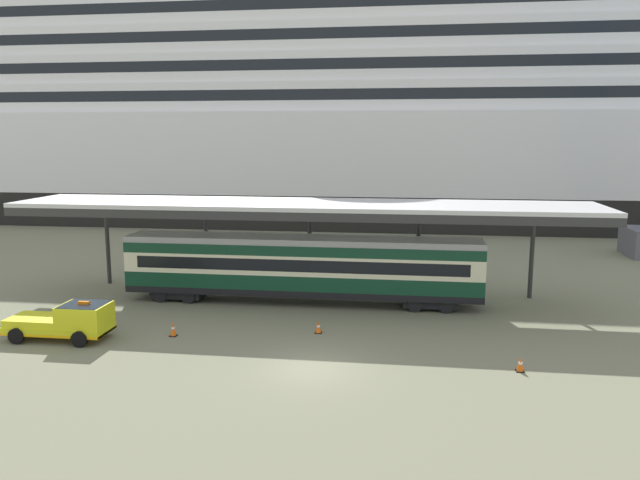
% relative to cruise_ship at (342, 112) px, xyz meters
% --- Properties ---
extents(ground_plane, '(400.00, 400.00, 0.00)m').
position_rel_cruise_ship_xyz_m(ground_plane, '(4.02, -51.12, -13.07)').
color(ground_plane, '#72735A').
extents(cruise_ship, '(133.53, 24.76, 36.66)m').
position_rel_cruise_ship_xyz_m(cruise_ship, '(0.00, 0.00, 0.00)').
color(cruise_ship, black).
rests_on(cruise_ship, ground).
extents(platform_canopy, '(35.42, 6.11, 6.17)m').
position_rel_cruise_ship_xyz_m(platform_canopy, '(1.77, -40.02, -7.17)').
color(platform_canopy, silver).
rests_on(platform_canopy, ground).
extents(train_carriage, '(21.64, 2.81, 4.11)m').
position_rel_cruise_ship_xyz_m(train_carriage, '(1.77, -40.46, -10.77)').
color(train_carriage, black).
rests_on(train_carriage, ground).
extents(service_truck, '(5.21, 2.26, 2.02)m').
position_rel_cruise_ship_xyz_m(service_truck, '(-8.76, -48.92, -12.08)').
color(service_truck, yellow).
rests_on(service_truck, ground).
extents(traffic_cone_near, '(0.36, 0.36, 0.76)m').
position_rel_cruise_ship_xyz_m(traffic_cone_near, '(-3.72, -47.71, -12.70)').
color(traffic_cone_near, black).
rests_on(traffic_cone_near, ground).
extents(traffic_cone_mid, '(0.36, 0.36, 0.65)m').
position_rel_cruise_ship_xyz_m(traffic_cone_mid, '(3.61, -46.20, -12.75)').
color(traffic_cone_mid, black).
rests_on(traffic_cone_mid, ground).
extents(traffic_cone_far, '(0.36, 0.36, 0.66)m').
position_rel_cruise_ship_xyz_m(traffic_cone_far, '(13.09, -50.22, -12.75)').
color(traffic_cone_far, black).
rests_on(traffic_cone_far, ground).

